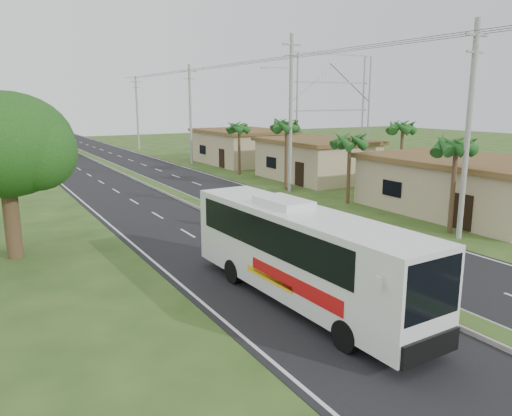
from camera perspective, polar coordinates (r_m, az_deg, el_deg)
ground at (r=21.03m, az=11.92°, el=-7.80°), size 180.00×180.00×0.00m
road_asphalt at (r=37.76m, az=-8.66°, el=1.25°), size 14.00×160.00×0.02m
median_strip at (r=37.74m, az=-8.67°, el=1.39°), size 1.20×160.00×0.18m
lane_edge_left at (r=35.94m, az=-18.65°, el=0.17°), size 0.12×160.00×0.01m
lane_edge_right at (r=40.62m, az=0.17°, el=2.15°), size 0.12×160.00×0.01m
shop_near at (r=34.67m, az=22.82°, el=2.42°), size 8.60×12.60×3.52m
shop_mid at (r=46.00m, az=6.83°, el=5.58°), size 7.60×10.60×3.67m
shop_far at (r=57.76m, az=-1.55°, el=7.07°), size 8.60×11.60×3.82m
palm_verge_a at (r=28.56m, az=21.94°, el=6.60°), size 2.40×2.40×5.45m
palm_verge_b at (r=35.12m, az=10.68°, el=7.52°), size 2.40×2.40×5.05m
palm_verge_c at (r=40.30m, az=3.51°, el=9.38°), size 2.40×2.40×5.85m
palm_verge_d at (r=48.32m, az=-1.95°, el=9.18°), size 2.40×2.40×5.25m
palm_behind_shop at (r=42.82m, az=16.43°, el=8.82°), size 2.40×2.40×5.65m
shade_tree at (r=24.73m, az=-27.08°, el=6.08°), size 6.30×6.00×7.54m
utility_pole_a at (r=27.49m, az=23.08°, el=8.27°), size 1.60×0.28×11.00m
utility_pole_b at (r=39.25m, az=3.95°, el=10.95°), size 3.20×0.28×12.00m
utility_pole_c at (r=56.98m, az=-7.50°, el=10.67°), size 1.60×0.28×11.00m
utility_pole_d at (r=75.83m, az=-13.42°, el=10.62°), size 1.60×0.28×10.50m
billboard_lattice at (r=56.92m, az=8.65°, el=11.80°), size 10.18×1.18×12.07m
coach_bus_main at (r=17.63m, az=5.09°, el=-4.69°), size 2.77×11.27×3.61m
coach_bus_far at (r=69.22m, az=-23.21°, el=6.94°), size 3.12×11.69×3.37m
motorcyclist at (r=27.34m, az=-1.14°, el=-0.99°), size 1.80×1.00×2.34m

